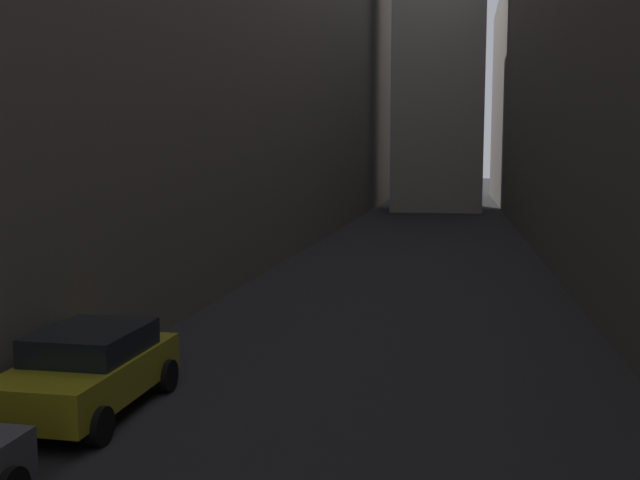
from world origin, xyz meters
name	(u,v)px	position (x,y,z in m)	size (l,w,h in m)	color
ground_plane	(418,251)	(0.00, 48.00, 0.00)	(264.00, 264.00, 0.00)	#232326
parked_car_left_far	(89,369)	(-4.40, 24.41, 0.78)	(2.00, 3.93, 1.47)	#A59919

